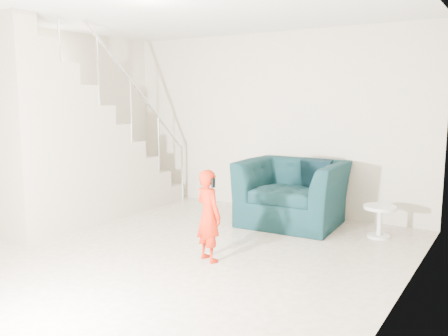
{
  "coord_description": "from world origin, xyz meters",
  "views": [
    {
      "loc": [
        3.29,
        -3.8,
        1.74
      ],
      "look_at": [
        0.15,
        1.2,
        0.85
      ],
      "focal_mm": 38.0,
      "sensor_mm": 36.0,
      "label": 1
    }
  ],
  "objects": [
    {
      "name": "floor",
      "position": [
        0.0,
        0.0,
        0.0
      ],
      "size": [
        5.5,
        5.5,
        0.0
      ],
      "primitive_type": "plane",
      "color": "gray",
      "rests_on": "ground"
    },
    {
      "name": "right_wall",
      "position": [
        2.5,
        0.0,
        1.35
      ],
      "size": [
        0.0,
        5.5,
        5.5
      ],
      "primitive_type": "plane",
      "rotation": [
        1.57,
        0.0,
        -1.57
      ],
      "color": "#C0B39C",
      "rests_on": "floor"
    },
    {
      "name": "cushion",
      "position": [
        0.93,
        2.41,
        0.68
      ],
      "size": [
        0.43,
        0.21,
        0.43
      ],
      "primitive_type": "cube",
      "rotation": [
        0.21,
        0.0,
        0.0
      ],
      "color": "black",
      "rests_on": "armchair"
    },
    {
      "name": "side_table",
      "position": [
        1.89,
        2.08,
        0.27
      ],
      "size": [
        0.4,
        0.4,
        0.4
      ],
      "color": "silver",
      "rests_on": "floor"
    },
    {
      "name": "back_wall",
      "position": [
        0.0,
        2.75,
        1.35
      ],
      "size": [
        5.0,
        0.0,
        5.0
      ],
      "primitive_type": "plane",
      "rotation": [
        1.57,
        0.0,
        0.0
      ],
      "color": "#C0B39C",
      "rests_on": "floor"
    },
    {
      "name": "toddler",
      "position": [
        0.55,
        0.25,
        0.49
      ],
      "size": [
        0.42,
        0.35,
        0.99
      ],
      "primitive_type": "imported",
      "rotation": [
        0.0,
        0.0,
        2.77
      ],
      "color": "#A32D05",
      "rests_on": "floor"
    },
    {
      "name": "staircase",
      "position": [
        -2.0,
        0.55,
        0.95
      ],
      "size": [
        1.02,
        3.03,
        3.62
      ],
      "color": "#ADA089",
      "rests_on": "floor"
    },
    {
      "name": "left_wall",
      "position": [
        -2.5,
        0.0,
        1.35
      ],
      "size": [
        0.0,
        5.5,
        5.5
      ],
      "primitive_type": "plane",
      "rotation": [
        1.57,
        0.0,
        1.57
      ],
      "color": "#C0B39C",
      "rests_on": "floor"
    },
    {
      "name": "throw",
      "position": [
        0.1,
        2.01,
        0.55
      ],
      "size": [
        0.05,
        0.5,
        0.55
      ],
      "primitive_type": "cube",
      "color": "black",
      "rests_on": "armchair"
    },
    {
      "name": "armchair",
      "position": [
        0.69,
        2.1,
        0.44
      ],
      "size": [
        1.41,
        1.25,
        0.87
      ],
      "primitive_type": "imported",
      "rotation": [
        0.0,
        0.0,
        0.06
      ],
      "color": "black",
      "rests_on": "floor"
    },
    {
      "name": "ceiling",
      "position": [
        0.0,
        0.0,
        2.7
      ],
      "size": [
        5.5,
        5.5,
        0.0
      ],
      "primitive_type": "plane",
      "rotation": [
        3.14,
        0.0,
        0.0
      ],
      "color": "silver",
      "rests_on": "back_wall"
    },
    {
      "name": "phone",
      "position": [
        0.64,
        0.21,
        0.86
      ],
      "size": [
        0.02,
        0.05,
        0.1
      ],
      "primitive_type": "cube",
      "rotation": [
        0.0,
        0.0,
        0.05
      ],
      "color": "black",
      "rests_on": "toddler"
    }
  ]
}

